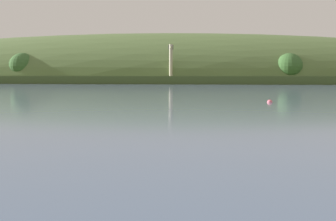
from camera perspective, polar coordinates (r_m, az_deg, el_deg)
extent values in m
cube|color=#3C4E24|center=(197.51, -3.15, 4.80)|extent=(569.23, 76.47, 3.50)
ellipsoid|color=#56703D|center=(225.87, -4.58, 4.43)|extent=(455.47, 97.69, 56.28)
sphere|color=#38602D|center=(205.72, -21.25, 6.29)|extent=(13.75, 13.75, 13.75)
sphere|color=#38602D|center=(185.03, 17.98, 6.40)|extent=(12.56, 12.56, 12.56)
cube|color=#4C4C51|center=(175.12, 0.44, 4.48)|extent=(3.99, 3.99, 2.00)
cylinder|color=#BCB293|center=(175.21, 0.44, 7.45)|extent=(1.62, 1.62, 16.16)
cylinder|color=#BCB293|center=(171.98, 0.47, 9.75)|extent=(2.07, 9.04, 0.89)
cube|color=#333338|center=(177.19, 0.43, 9.62)|extent=(2.43, 1.73, 1.94)
sphere|color=#E06675|center=(56.20, 15.26, 1.21)|extent=(0.79, 0.79, 0.79)
cylinder|color=black|center=(56.17, 15.27, 1.65)|extent=(0.04, 0.04, 0.08)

